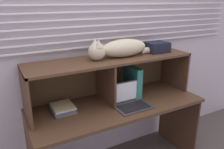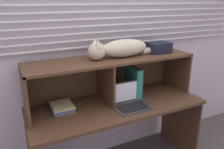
{
  "view_description": "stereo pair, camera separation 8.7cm",
  "coord_description": "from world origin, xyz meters",
  "px_view_note": "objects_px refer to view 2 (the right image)",
  "views": [
    {
      "loc": [
        -0.94,
        -1.44,
        1.66
      ],
      "look_at": [
        0.0,
        0.29,
        1.0
      ],
      "focal_mm": 35.82,
      "sensor_mm": 36.0,
      "label": 1
    },
    {
      "loc": [
        -0.86,
        -1.48,
        1.66
      ],
      "look_at": [
        0.0,
        0.29,
        1.0
      ],
      "focal_mm": 35.82,
      "sensor_mm": 36.0,
      "label": 2
    }
  ],
  "objects_px": {
    "book_stack": "(62,107)",
    "storage_box": "(158,48)",
    "laptop": "(130,101)",
    "binder_upright": "(133,82)",
    "cat": "(120,49)"
  },
  "relations": [
    {
      "from": "laptop",
      "to": "binder_upright",
      "type": "relative_size",
      "value": 1.08
    },
    {
      "from": "cat",
      "to": "laptop",
      "type": "relative_size",
      "value": 2.51
    },
    {
      "from": "book_stack",
      "to": "storage_box",
      "type": "xyz_separation_m",
      "value": [
        1.0,
        -0.0,
        0.44
      ]
    },
    {
      "from": "binder_upright",
      "to": "storage_box",
      "type": "bearing_deg",
      "value": 0.0
    },
    {
      "from": "book_stack",
      "to": "storage_box",
      "type": "height_order",
      "value": "storage_box"
    },
    {
      "from": "cat",
      "to": "laptop",
      "type": "xyz_separation_m",
      "value": [
        0.01,
        -0.19,
        -0.45
      ]
    },
    {
      "from": "cat",
      "to": "laptop",
      "type": "distance_m",
      "value": 0.49
    },
    {
      "from": "binder_upright",
      "to": "book_stack",
      "type": "xyz_separation_m",
      "value": [
        -0.72,
        0.0,
        -0.12
      ]
    },
    {
      "from": "cat",
      "to": "binder_upright",
      "type": "relative_size",
      "value": 2.72
    },
    {
      "from": "book_stack",
      "to": "laptop",
      "type": "bearing_deg",
      "value": -18.45
    },
    {
      "from": "cat",
      "to": "book_stack",
      "type": "height_order",
      "value": "cat"
    },
    {
      "from": "book_stack",
      "to": "storage_box",
      "type": "bearing_deg",
      "value": -0.1
    },
    {
      "from": "laptop",
      "to": "book_stack",
      "type": "bearing_deg",
      "value": 161.55
    },
    {
      "from": "cat",
      "to": "storage_box",
      "type": "relative_size",
      "value": 3.74
    },
    {
      "from": "cat",
      "to": "laptop",
      "type": "bearing_deg",
      "value": -86.84
    }
  ]
}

